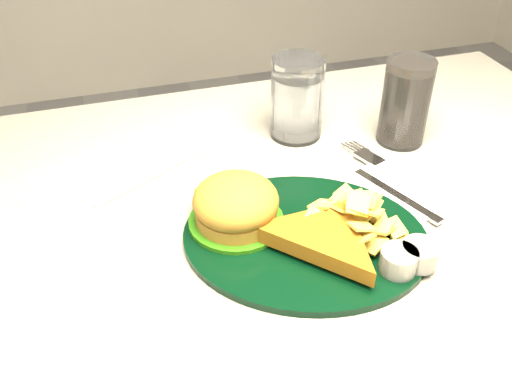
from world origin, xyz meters
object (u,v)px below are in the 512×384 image
dinner_plate (306,219)px  water_glass (297,98)px  cola_glass (405,102)px  fork_napkin (392,191)px

dinner_plate → water_glass: water_glass is taller
dinner_plate → cola_glass: (0.23, 0.18, 0.03)m
water_glass → cola_glass: cola_glass is taller
dinner_plate → fork_napkin: dinner_plate is taller
dinner_plate → water_glass: 0.26m
water_glass → cola_glass: 0.17m
fork_napkin → cola_glass: bearing=37.0°
water_glass → fork_napkin: 0.21m
cola_glass → fork_napkin: size_ratio=0.70×
dinner_plate → water_glass: (0.08, 0.25, 0.03)m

